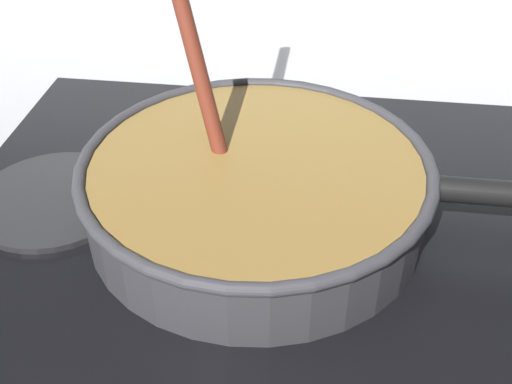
{
  "coord_description": "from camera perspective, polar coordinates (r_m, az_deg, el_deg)",
  "views": [
    {
      "loc": [
        0.18,
        -0.33,
        0.38
      ],
      "look_at": [
        0.12,
        0.11,
        0.04
      ],
      "focal_mm": 45.17,
      "sensor_mm": 36.0,
      "label": 1
    }
  ],
  "objects": [
    {
      "name": "ground",
      "position": [
        0.55,
        -14.55,
        -11.34
      ],
      "size": [
        2.4,
        1.6,
        0.04
      ],
      "primitive_type": "cube",
      "color": "#B7B7BC"
    },
    {
      "name": "hob_plate",
      "position": [
        0.58,
        0.0,
        -2.77
      ],
      "size": [
        0.56,
        0.48,
        0.01
      ],
      "primitive_type": "cube",
      "color": "black",
      "rests_on": "ground"
    },
    {
      "name": "cooking_pan",
      "position": [
        0.56,
        0.11,
        0.44
      ],
      "size": [
        0.43,
        0.3,
        0.29
      ],
      "color": "#38383D",
      "rests_on": "hob_plate"
    },
    {
      "name": "burner_ring",
      "position": [
        0.58,
        -0.0,
        -2.01
      ],
      "size": [
        0.17,
        0.17,
        0.01
      ],
      "primitive_type": "torus",
      "color": "#592D0C",
      "rests_on": "hob_plate"
    },
    {
      "name": "spare_burner",
      "position": [
        0.62,
        -17.48,
        -0.55
      ],
      "size": [
        0.15,
        0.15,
        0.01
      ],
      "primitive_type": "cylinder",
      "color": "#262628",
      "rests_on": "hob_plate"
    }
  ]
}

